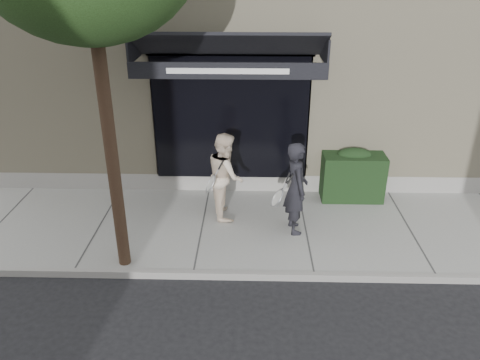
{
  "coord_description": "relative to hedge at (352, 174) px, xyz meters",
  "views": [
    {
      "loc": [
        -1.06,
        -7.88,
        4.8
      ],
      "look_at": [
        -1.28,
        0.6,
        0.8
      ],
      "focal_mm": 35.0,
      "sensor_mm": 36.0,
      "label": 1
    }
  ],
  "objects": [
    {
      "name": "sidewalk",
      "position": [
        -1.1,
        -1.25,
        -0.6
      ],
      "size": [
        20.0,
        3.0,
        0.12
      ],
      "primitive_type": "cube",
      "color": "gray",
      "rests_on": "ground"
    },
    {
      "name": "building_facade",
      "position": [
        -1.11,
        3.71,
        2.08
      ],
      "size": [
        14.3,
        8.04,
        5.64
      ],
      "color": "beige",
      "rests_on": "ground"
    },
    {
      "name": "curb",
      "position": [
        -1.1,
        -2.8,
        -0.59
      ],
      "size": [
        20.0,
        0.1,
        0.14
      ],
      "primitive_type": "cube",
      "color": "gray",
      "rests_on": "ground"
    },
    {
      "name": "ground",
      "position": [
        -1.1,
        -1.25,
        -0.66
      ],
      "size": [
        80.0,
        80.0,
        0.0
      ],
      "primitive_type": "plane",
      "color": "black",
      "rests_on": "ground"
    },
    {
      "name": "pedestrian_back",
      "position": [
        -2.66,
        -0.83,
        0.33
      ],
      "size": [
        0.81,
        1.01,
        1.73
      ],
      "color": "beige",
      "rests_on": "sidewalk"
    },
    {
      "name": "hedge",
      "position": [
        0.0,
        0.0,
        0.0
      ],
      "size": [
        1.3,
        0.7,
        1.14
      ],
      "color": "black",
      "rests_on": "sidewalk"
    },
    {
      "name": "pedestrian_front",
      "position": [
        -1.33,
        -1.4,
        0.35
      ],
      "size": [
        0.74,
        0.81,
        1.77
      ],
      "color": "black",
      "rests_on": "sidewalk"
    }
  ]
}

